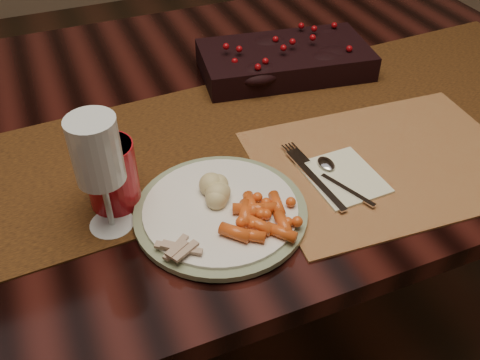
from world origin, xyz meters
name	(u,v)px	position (x,y,z in m)	size (l,w,h in m)	color
floor	(200,332)	(0.00, 0.00, 0.00)	(5.00, 5.00, 0.00)	black
dining_table	(192,245)	(0.00, 0.00, 0.38)	(1.80, 1.00, 0.75)	black
table_runner	(172,150)	(-0.05, -0.10, 0.75)	(1.81, 0.37, 0.00)	black
centerpiece	(285,56)	(0.27, 0.08, 0.79)	(0.36, 0.19, 0.07)	black
placemat_main	(388,162)	(0.29, -0.28, 0.75)	(0.46, 0.34, 0.00)	brown
dinner_plate	(221,211)	(-0.03, -0.29, 0.76)	(0.27, 0.27, 0.02)	white
baby_carrots	(261,216)	(0.02, -0.35, 0.78)	(0.12, 0.10, 0.02)	#D6511A
mashed_potatoes	(216,188)	(-0.03, -0.27, 0.79)	(0.08, 0.07, 0.04)	tan
turkey_shreds	(180,246)	(-0.11, -0.35, 0.78)	(0.07, 0.06, 0.02)	#A4958C
napkin	(343,177)	(0.20, -0.29, 0.76)	(0.11, 0.13, 0.00)	white
fork	(315,178)	(0.15, -0.28, 0.76)	(0.03, 0.17, 0.00)	#AFAEC5
spoon	(341,182)	(0.18, -0.30, 0.76)	(0.03, 0.13, 0.00)	#B6B5D2
red_cup	(111,174)	(-0.17, -0.20, 0.81)	(0.08, 0.08, 0.11)	maroon
wine_glass	(102,177)	(-0.19, -0.25, 0.85)	(0.07, 0.07, 0.20)	silver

